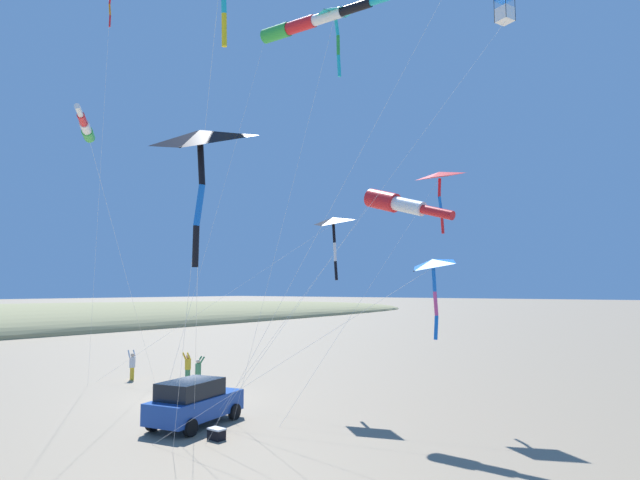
{
  "coord_description": "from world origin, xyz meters",
  "views": [
    {
      "loc": [
        21.93,
        -18.29,
        5.54
      ],
      "look_at": [
        9.94,
        -2.35,
        7.37
      ],
      "focal_mm": 30.18,
      "sensor_mm": 36.0,
      "label": 1
    }
  ],
  "objects_px": {
    "kite_delta_teal_far_right": "(439,177)",
    "kite_delta_magenta_far_left": "(333,222)",
    "kite_windsock_red_high_left": "(308,23)",
    "person_adult_flyer": "(198,371)",
    "kite_windsock_checkered_midright": "(396,203)",
    "kite_delta_purple_drifting": "(432,266)",
    "person_child_green_jacket": "(132,364)",
    "person_child_grey_jacket": "(188,366)",
    "kite_delta_rainbow_low_near": "(335,13)",
    "kite_delta_orange_high_right": "(199,141)",
    "parked_car": "(194,402)",
    "kite_box_black_fish_shape": "(504,5)",
    "kite_windsock_blue_topmost": "(86,128)",
    "cooler_box": "(217,434)"
  },
  "relations": [
    {
      "from": "person_child_grey_jacket",
      "to": "person_adult_flyer",
      "type": "bearing_deg",
      "value": -20.93
    },
    {
      "from": "parked_car",
      "to": "kite_box_black_fish_shape",
      "type": "distance_m",
      "value": 19.46
    },
    {
      "from": "kite_delta_magenta_far_left",
      "to": "kite_windsock_red_high_left",
      "type": "distance_m",
      "value": 10.01
    },
    {
      "from": "kite_delta_rainbow_low_near",
      "to": "kite_delta_orange_high_right",
      "type": "height_order",
      "value": "kite_delta_rainbow_low_near"
    },
    {
      "from": "kite_delta_teal_far_right",
      "to": "kite_windsock_checkered_midright",
      "type": "distance_m",
      "value": 3.72
    },
    {
      "from": "person_child_green_jacket",
      "to": "kite_delta_magenta_far_left",
      "type": "bearing_deg",
      "value": 10.29
    },
    {
      "from": "person_adult_flyer",
      "to": "kite_windsock_checkered_midright",
      "type": "relative_size",
      "value": 0.17
    },
    {
      "from": "kite_delta_rainbow_low_near",
      "to": "kite_delta_purple_drifting",
      "type": "distance_m",
      "value": 11.64
    },
    {
      "from": "kite_delta_teal_far_right",
      "to": "kite_delta_orange_high_right",
      "type": "bearing_deg",
      "value": -82.16
    },
    {
      "from": "person_adult_flyer",
      "to": "kite_delta_purple_drifting",
      "type": "relative_size",
      "value": 0.15
    },
    {
      "from": "person_adult_flyer",
      "to": "kite_delta_rainbow_low_near",
      "type": "relative_size",
      "value": 0.1
    },
    {
      "from": "kite_windsock_red_high_left",
      "to": "kite_delta_orange_high_right",
      "type": "distance_m",
      "value": 12.22
    },
    {
      "from": "parked_car",
      "to": "person_child_green_jacket",
      "type": "height_order",
      "value": "parked_car"
    },
    {
      "from": "parked_car",
      "to": "person_child_grey_jacket",
      "type": "relative_size",
      "value": 2.51
    },
    {
      "from": "kite_windsock_checkered_midright",
      "to": "kite_windsock_red_high_left",
      "type": "bearing_deg",
      "value": -101.61
    },
    {
      "from": "person_child_grey_jacket",
      "to": "kite_delta_teal_far_right",
      "type": "bearing_deg",
      "value": 11.85
    },
    {
      "from": "kite_box_black_fish_shape",
      "to": "kite_windsock_blue_topmost",
      "type": "bearing_deg",
      "value": -145.51
    },
    {
      "from": "kite_delta_rainbow_low_near",
      "to": "person_child_grey_jacket",
      "type": "bearing_deg",
      "value": 160.79
    },
    {
      "from": "kite_windsock_blue_topmost",
      "to": "kite_box_black_fish_shape",
      "type": "xyz_separation_m",
      "value": [
        12.74,
        8.75,
        4.41
      ]
    },
    {
      "from": "kite_windsock_red_high_left",
      "to": "kite_box_black_fish_shape",
      "type": "relative_size",
      "value": 0.99
    },
    {
      "from": "person_child_green_jacket",
      "to": "kite_delta_magenta_far_left",
      "type": "xyz_separation_m",
      "value": [
        13.42,
        2.44,
        7.98
      ]
    },
    {
      "from": "person_adult_flyer",
      "to": "kite_windsock_blue_topmost",
      "type": "bearing_deg",
      "value": -61.9
    },
    {
      "from": "kite_delta_magenta_far_left",
      "to": "kite_box_black_fish_shape",
      "type": "bearing_deg",
      "value": -17.68
    },
    {
      "from": "person_child_green_jacket",
      "to": "kite_windsock_red_high_left",
      "type": "bearing_deg",
      "value": -12.77
    },
    {
      "from": "kite_windsock_checkered_midright",
      "to": "kite_delta_purple_drifting",
      "type": "distance_m",
      "value": 9.88
    },
    {
      "from": "person_child_grey_jacket",
      "to": "kite_windsock_red_high_left",
      "type": "bearing_deg",
      "value": -21.52
    },
    {
      "from": "person_child_grey_jacket",
      "to": "parked_car",
      "type": "bearing_deg",
      "value": -37.84
    },
    {
      "from": "person_child_green_jacket",
      "to": "kite_delta_magenta_far_left",
      "type": "height_order",
      "value": "kite_delta_magenta_far_left"
    },
    {
      "from": "parked_car",
      "to": "kite_windsock_red_high_left",
      "type": "xyz_separation_m",
      "value": [
        4.98,
        1.19,
        15.13
      ]
    },
    {
      "from": "person_adult_flyer",
      "to": "kite_delta_orange_high_right",
      "type": "bearing_deg",
      "value": -40.67
    },
    {
      "from": "kite_delta_rainbow_low_near",
      "to": "kite_delta_purple_drifting",
      "type": "bearing_deg",
      "value": -28.51
    },
    {
      "from": "parked_car",
      "to": "kite_box_black_fish_shape",
      "type": "bearing_deg",
      "value": 19.84
    },
    {
      "from": "kite_delta_teal_far_right",
      "to": "kite_delta_purple_drifting",
      "type": "distance_m",
      "value": 12.87
    },
    {
      "from": "person_child_green_jacket",
      "to": "kite_delta_orange_high_right",
      "type": "relative_size",
      "value": 0.18
    },
    {
      "from": "person_child_grey_jacket",
      "to": "kite_windsock_checkered_midright",
      "type": "bearing_deg",
      "value": -0.53
    },
    {
      "from": "kite_windsock_blue_topmost",
      "to": "kite_delta_rainbow_low_near",
      "type": "relative_size",
      "value": 0.71
    },
    {
      "from": "person_adult_flyer",
      "to": "kite_windsock_checkered_midright",
      "type": "bearing_deg",
      "value": 2.37
    },
    {
      "from": "kite_delta_teal_far_right",
      "to": "kite_delta_magenta_far_left",
      "type": "distance_m",
      "value": 5.79
    },
    {
      "from": "person_child_green_jacket",
      "to": "kite_box_black_fish_shape",
      "type": "distance_m",
      "value": 27.79
    },
    {
      "from": "kite_delta_magenta_far_left",
      "to": "kite_windsock_red_high_left",
      "type": "xyz_separation_m",
      "value": [
        3.28,
        -6.22,
        7.12
      ]
    },
    {
      "from": "kite_windsock_blue_topmost",
      "to": "kite_delta_orange_high_right",
      "type": "height_order",
      "value": "kite_windsock_blue_topmost"
    },
    {
      "from": "kite_delta_purple_drifting",
      "to": "cooler_box",
      "type": "bearing_deg",
      "value": 176.3
    },
    {
      "from": "kite_windsock_blue_topmost",
      "to": "kite_delta_purple_drifting",
      "type": "distance_m",
      "value": 13.81
    },
    {
      "from": "kite_box_black_fish_shape",
      "to": "kite_windsock_checkered_midright",
      "type": "xyz_separation_m",
      "value": [
        -5.68,
        2.04,
        -6.53
      ]
    },
    {
      "from": "parked_car",
      "to": "person_adult_flyer",
      "type": "bearing_deg",
      "value": 138.65
    },
    {
      "from": "parked_car",
      "to": "kite_windsock_checkered_midright",
      "type": "bearing_deg",
      "value": 46.14
    },
    {
      "from": "person_child_green_jacket",
      "to": "kite_delta_orange_high_right",
      "type": "bearing_deg",
      "value": -31.24
    },
    {
      "from": "kite_windsock_checkered_midright",
      "to": "kite_delta_purple_drifting",
      "type": "relative_size",
      "value": 0.91
    },
    {
      "from": "kite_delta_magenta_far_left",
      "to": "kite_delta_purple_drifting",
      "type": "height_order",
      "value": "kite_delta_magenta_far_left"
    },
    {
      "from": "cooler_box",
      "to": "kite_delta_purple_drifting",
      "type": "relative_size",
      "value": 0.06
    }
  ]
}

